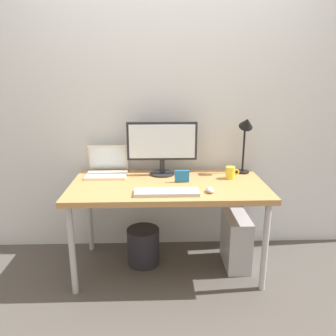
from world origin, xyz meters
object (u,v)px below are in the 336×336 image
(photo_frame, at_px, (182,176))
(wastebasket, at_px, (143,246))
(keyboard, at_px, (167,192))
(coffee_mug, at_px, (231,173))
(laptop, at_px, (107,168))
(mouse, at_px, (210,190))
(computer_tower, at_px, (236,241))
(monitor, at_px, (162,145))
(desk, at_px, (168,191))
(desk_lamp, at_px, (246,132))

(photo_frame, relative_size, wastebasket, 0.37)
(keyboard, distance_m, coffee_mug, 0.61)
(laptop, relative_size, mouse, 3.56)
(computer_tower, bearing_deg, photo_frame, 179.87)
(laptop, bearing_deg, monitor, -2.18)
(monitor, bearing_deg, photo_frame, -54.99)
(wastebasket, bearing_deg, monitor, 45.87)
(desk, relative_size, monitor, 2.61)
(desk, xyz_separation_m, coffee_mug, (0.49, 0.11, 0.11))
(keyboard, xyz_separation_m, photo_frame, (0.12, 0.25, 0.04))
(desk, relative_size, computer_tower, 3.45)
(keyboard, bearing_deg, desk_lamp, 35.66)
(wastebasket, bearing_deg, desk, -19.44)
(keyboard, height_order, mouse, mouse)
(desk_lamp, relative_size, computer_tower, 1.15)
(keyboard, bearing_deg, computer_tower, 24.09)
(coffee_mug, distance_m, photo_frame, 0.39)
(desk, distance_m, laptop, 0.56)
(desk, height_order, photo_frame, photo_frame)
(coffee_mug, relative_size, photo_frame, 0.98)
(desk, bearing_deg, coffee_mug, 12.21)
(mouse, bearing_deg, photo_frame, 128.15)
(keyboard, xyz_separation_m, wastebasket, (-0.18, 0.30, -0.57))
(monitor, bearing_deg, coffee_mug, -13.47)
(desk, height_order, keyboard, keyboard)
(mouse, distance_m, wastebasket, 0.80)
(coffee_mug, bearing_deg, desk, -167.79)
(keyboard, relative_size, wastebasket, 1.47)
(laptop, relative_size, photo_frame, 2.91)
(desk, relative_size, desk_lamp, 3.00)
(computer_tower, bearing_deg, coffee_mug, 123.60)
(keyboard, bearing_deg, photo_frame, 64.23)
(laptop, xyz_separation_m, photo_frame, (0.59, -0.22, -0.01))
(laptop, relative_size, keyboard, 0.73)
(desk, distance_m, coffee_mug, 0.51)
(keyboard, bearing_deg, mouse, 4.72)
(laptop, height_order, mouse, laptop)
(monitor, height_order, wastebasket, monitor)
(monitor, bearing_deg, desk, -80.38)
(keyboard, height_order, computer_tower, keyboard)
(laptop, relative_size, computer_tower, 0.76)
(mouse, distance_m, photo_frame, 0.29)
(desk_lamp, bearing_deg, desk, -159.45)
(desk_lamp, relative_size, keyboard, 1.10)
(coffee_mug, height_order, wastebasket, coffee_mug)
(desk_lamp, relative_size, photo_frame, 4.40)
(monitor, bearing_deg, mouse, -53.32)
(desk_lamp, xyz_separation_m, coffee_mug, (-0.13, -0.13, -0.30))
(keyboard, xyz_separation_m, coffee_mug, (0.51, 0.33, 0.04))
(monitor, xyz_separation_m, coffee_mug, (0.53, -0.13, -0.20))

